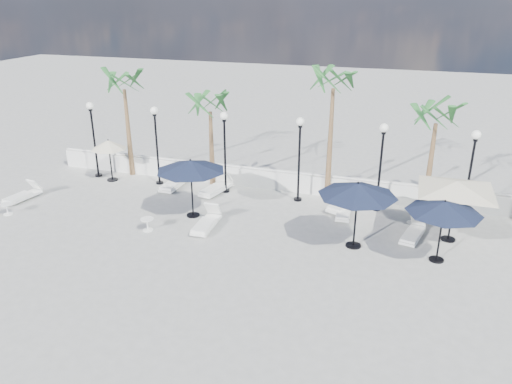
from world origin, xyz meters
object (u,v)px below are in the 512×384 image
(parasol_cream_small, at_px, (109,145))
(lounger_0, at_px, (23,195))
(parasol_navy_left, at_px, (191,166))
(parasol_navy_right, at_px, (444,207))
(parasol_navy_mid, at_px, (358,190))
(lounger_3, at_px, (346,203))
(lounger_4, at_px, (216,188))
(lounger_6, at_px, (413,233))
(lounger_1, at_px, (175,183))
(parasol_cream_sq_a, at_px, (457,181))
(lounger_5, at_px, (344,211))
(lounger_2, at_px, (206,223))

(parasol_cream_small, bearing_deg, lounger_0, -125.49)
(parasol_navy_left, xyz_separation_m, parasol_navy_right, (9.77, -0.85, -0.19))
(parasol_navy_mid, relative_size, parasol_cream_small, 1.34)
(parasol_navy_mid, bearing_deg, parasol_navy_right, -3.28)
(lounger_3, xyz_separation_m, lounger_4, (-6.09, 0.00, -0.01))
(parasol_navy_left, bearing_deg, lounger_6, 3.99)
(lounger_1, relative_size, parasol_navy_left, 0.72)
(parasol_navy_right, bearing_deg, lounger_1, 163.39)
(lounger_4, distance_m, parasol_cream_sq_a, 10.63)
(lounger_0, xyz_separation_m, parasol_navy_left, (8.11, 0.76, 2.00))
(lounger_1, xyz_separation_m, lounger_6, (11.11, -2.09, -0.03))
(lounger_0, relative_size, parasol_cream_small, 0.89)
(lounger_1, xyz_separation_m, parasol_navy_mid, (9.03, -3.40, 2.01))
(lounger_3, height_order, parasol_navy_left, parasol_navy_left)
(parasol_cream_small, bearing_deg, parasol_navy_right, -12.95)
(lounger_1, xyz_separation_m, parasol_navy_right, (11.97, -3.57, 1.78))
(lounger_5, xyz_separation_m, parasol_cream_sq_a, (4.14, -1.01, 2.17))
(parasol_navy_right, relative_size, parasol_cream_sq_a, 0.49)
(lounger_1, relative_size, parasol_cream_small, 0.96)
(lounger_4, bearing_deg, parasol_navy_right, -7.56)
(lounger_4, bearing_deg, lounger_5, 5.17)
(lounger_5, xyz_separation_m, parasol_navy_mid, (0.75, -2.62, 2.05))
(lounger_6, relative_size, parasol_cream_sq_a, 0.36)
(lounger_2, distance_m, lounger_5, 5.82)
(lounger_3, distance_m, parasol_navy_mid, 4.02)
(parasol_cream_small, bearing_deg, lounger_2, -28.55)
(lounger_1, height_order, parasol_cream_sq_a, parasol_cream_sq_a)
(parasol_navy_left, bearing_deg, lounger_3, 24.16)
(lounger_0, relative_size, parasol_navy_mid, 0.66)
(lounger_4, relative_size, parasol_navy_mid, 0.75)
(parasol_cream_sq_a, bearing_deg, lounger_2, -168.58)
(lounger_1, xyz_separation_m, lounger_4, (2.16, -0.00, 0.00))
(lounger_0, height_order, parasol_cream_sq_a, parasol_cream_sq_a)
(parasol_navy_right, relative_size, parasol_cream_small, 1.21)
(lounger_0, xyz_separation_m, parasol_cream_sq_a, (18.33, 1.69, 2.16))
(parasol_navy_left, relative_size, parasol_navy_mid, 1.00)
(lounger_0, relative_size, lounger_4, 0.89)
(lounger_0, distance_m, parasol_navy_mid, 15.08)
(parasol_cream_small, bearing_deg, parasol_cream_sq_a, -6.35)
(lounger_0, bearing_deg, lounger_5, 19.39)
(parasol_navy_right, bearing_deg, lounger_2, -179.49)
(lounger_2, xyz_separation_m, parasol_navy_right, (8.76, 0.08, 1.79))
(lounger_0, height_order, parasol_navy_left, parasol_navy_left)
(parasol_cream_sq_a, bearing_deg, lounger_0, -174.73)
(parasol_navy_right, height_order, parasol_cream_small, parasol_navy_right)
(parasol_navy_left, height_order, parasol_cream_sq_a, parasol_cream_sq_a)
(lounger_0, xyz_separation_m, lounger_2, (9.13, -0.17, 0.02))
(lounger_4, height_order, parasol_navy_left, parasol_navy_left)
(lounger_1, bearing_deg, parasol_navy_left, -50.05)
(lounger_5, bearing_deg, lounger_4, 169.01)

